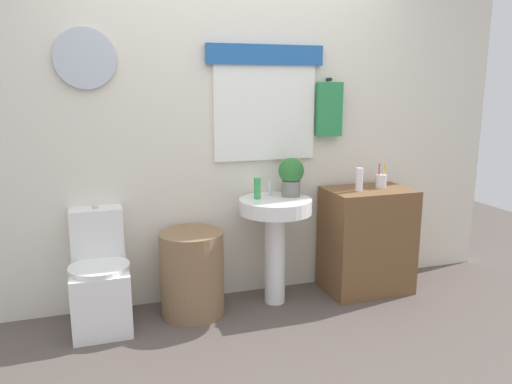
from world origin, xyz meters
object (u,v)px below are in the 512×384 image
object	(u,v)px
toilet	(100,281)
soap_bottle	(257,188)
wooden_cabinet	(367,240)
lotion_bottle	(359,180)
pedestal_sink	(275,225)
potted_plant	(291,175)
toothbrush_cup	(381,181)
laundry_hamper	(192,273)

from	to	relation	value
toilet	soap_bottle	distance (m)	1.22
wooden_cabinet	lotion_bottle	world-z (taller)	lotion_bottle
pedestal_sink	lotion_bottle	size ratio (longest dim) A/B	4.50
toilet	pedestal_sink	distance (m)	1.25
toilet	soap_bottle	xyz separation A→B (m)	(1.09, 0.02, 0.55)
potted_plant	toothbrush_cup	distance (m)	0.73
toilet	potted_plant	distance (m)	1.49
soap_bottle	wooden_cabinet	bearing A→B (deg)	-3.29
toilet	soap_bottle	size ratio (longest dim) A/B	5.24
laundry_hamper	toothbrush_cup	distance (m)	1.57
pedestal_sink	wooden_cabinet	bearing A→B (deg)	0.00
lotion_bottle	toothbrush_cup	size ratio (longest dim) A/B	0.93
wooden_cabinet	toothbrush_cup	distance (m)	0.47
wooden_cabinet	lotion_bottle	bearing A→B (deg)	-160.25
toilet	wooden_cabinet	bearing A→B (deg)	-0.98
laundry_hamper	lotion_bottle	world-z (taller)	lotion_bottle
wooden_cabinet	toothbrush_cup	xyz separation A→B (m)	(0.11, 0.02, 0.45)
lotion_bottle	pedestal_sink	bearing A→B (deg)	176.41
laundry_hamper	soap_bottle	bearing A→B (deg)	5.84
toilet	toothbrush_cup	world-z (taller)	toothbrush_cup
pedestal_sink	potted_plant	distance (m)	0.38
toothbrush_cup	soap_bottle	bearing A→B (deg)	178.25
toilet	lotion_bottle	xyz separation A→B (m)	(1.85, -0.07, 0.59)
toilet	soap_bottle	world-z (taller)	soap_bottle
wooden_cabinet	laundry_hamper	bearing A→B (deg)	180.00
toothbrush_cup	laundry_hamper	bearing A→B (deg)	-179.22
toilet	laundry_hamper	xyz separation A→B (m)	(0.60, -0.03, -0.00)
soap_bottle	lotion_bottle	distance (m)	0.76
toothbrush_cup	toilet	bearing A→B (deg)	179.62
pedestal_sink	toothbrush_cup	size ratio (longest dim) A/B	4.19
laundry_hamper	potted_plant	world-z (taller)	potted_plant
pedestal_sink	lotion_bottle	xyz separation A→B (m)	(0.64, -0.04, 0.30)
soap_bottle	lotion_bottle	size ratio (longest dim) A/B	0.87
pedestal_sink	toothbrush_cup	world-z (taller)	toothbrush_cup
laundry_hamper	soap_bottle	world-z (taller)	soap_bottle
wooden_cabinet	lotion_bottle	xyz separation A→B (m)	(-0.11, -0.04, 0.49)
toothbrush_cup	lotion_bottle	bearing A→B (deg)	-164.93
laundry_hamper	pedestal_sink	distance (m)	0.67
wooden_cabinet	toothbrush_cup	size ratio (longest dim) A/B	4.32
toilet	lotion_bottle	size ratio (longest dim) A/B	4.53
wooden_cabinet	toothbrush_cup	bearing A→B (deg)	10.17
toilet	wooden_cabinet	world-z (taller)	wooden_cabinet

